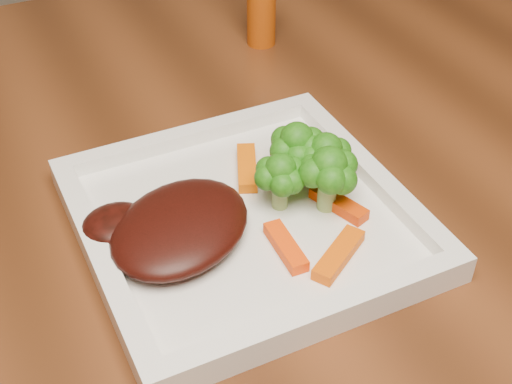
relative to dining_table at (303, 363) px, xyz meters
name	(u,v)px	position (x,y,z in m)	size (l,w,h in m)	color
floor	(329,379)	(0.18, 0.19, -0.38)	(4.00, 4.00, 0.01)	#472814
dining_table	(303,363)	(0.00, 0.00, 0.00)	(1.60, 0.90, 0.75)	#5D2E15
plate	(246,223)	(-0.13, -0.10, 0.38)	(0.27, 0.27, 0.01)	white
steak	(180,227)	(-0.19, -0.10, 0.40)	(0.13, 0.10, 0.03)	#360B08
broccoli_0	(296,148)	(-0.06, -0.07, 0.42)	(0.06, 0.06, 0.07)	#156010
broccoli_1	(325,159)	(-0.05, -0.09, 0.42)	(0.05, 0.05, 0.06)	#126A11
broccoli_2	(328,180)	(-0.06, -0.11, 0.42)	(0.06, 0.06, 0.06)	#197112
broccoli_3	(280,178)	(-0.09, -0.10, 0.42)	(0.05, 0.05, 0.06)	#136110
carrot_0	(339,255)	(-0.08, -0.17, 0.39)	(0.06, 0.02, 0.01)	#E55403
carrot_2	(286,247)	(-0.12, -0.15, 0.39)	(0.06, 0.02, 0.01)	#FF4204
carrot_3	(331,158)	(-0.02, -0.06, 0.39)	(0.05, 0.01, 0.01)	#F71C04
carrot_4	(247,168)	(-0.10, -0.04, 0.39)	(0.06, 0.02, 0.01)	#EB6003
carrot_5	(339,204)	(-0.05, -0.12, 0.39)	(0.06, 0.01, 0.01)	#D73703
spice_shaker	(261,8)	(0.03, 0.20, 0.42)	(0.03, 0.03, 0.09)	#A94109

